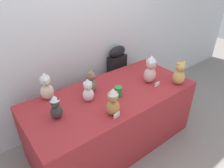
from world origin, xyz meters
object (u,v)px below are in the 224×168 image
(teddy_bear_snow, at_px, (88,90))
(teddy_bear_charcoal, at_px, (56,107))
(teddy_bear_mocha, at_px, (91,82))
(teddy_bear_cream, at_px, (46,87))
(instrument_case, at_px, (117,77))
(display_table, at_px, (112,119))
(teddy_bear_honey, at_px, (179,74))
(party_cup_green, at_px, (118,92))
(teddy_bear_blush, at_px, (150,69))
(teddy_bear_caramel, at_px, (113,102))

(teddy_bear_snow, height_order, teddy_bear_charcoal, teddy_bear_snow)
(teddy_bear_snow, relative_size, teddy_bear_charcoal, 1.04)
(teddy_bear_snow, xyz_separation_m, teddy_bear_mocha, (0.11, 0.12, -0.01))
(teddy_bear_cream, bearing_deg, instrument_case, 11.64)
(instrument_case, distance_m, teddy_bear_cream, 1.19)
(display_table, distance_m, teddy_bear_honey, 0.93)
(display_table, xyz_separation_m, party_cup_green, (0.02, -0.08, 0.41))
(teddy_bear_cream, xyz_separation_m, party_cup_green, (0.60, -0.41, -0.09))
(teddy_bear_blush, distance_m, teddy_bear_snow, 0.78)
(teddy_bear_blush, distance_m, teddy_bear_honey, 0.33)
(teddy_bear_snow, bearing_deg, teddy_bear_cream, 156.00)
(teddy_bear_snow, height_order, teddy_bear_honey, teddy_bear_honey)
(display_table, distance_m, teddy_bear_caramel, 0.60)
(teddy_bear_charcoal, relative_size, teddy_bear_mocha, 0.96)
(teddy_bear_charcoal, height_order, party_cup_green, teddy_bear_charcoal)
(teddy_bear_mocha, bearing_deg, teddy_bear_charcoal, 166.48)
(teddy_bear_charcoal, bearing_deg, display_table, 31.17)
(instrument_case, bearing_deg, teddy_bear_blush, -98.85)
(teddy_bear_snow, xyz_separation_m, teddy_bear_cream, (-0.31, 0.29, 0.02))
(teddy_bear_honey, distance_m, teddy_bear_mocha, 1.00)
(teddy_bear_snow, distance_m, teddy_bear_caramel, 0.33)
(instrument_case, height_order, teddy_bear_cream, teddy_bear_cream)
(teddy_bear_blush, height_order, teddy_bear_honey, teddy_bear_blush)
(teddy_bear_snow, xyz_separation_m, party_cup_green, (0.29, -0.12, -0.07))
(teddy_bear_mocha, height_order, party_cup_green, teddy_bear_mocha)
(display_table, relative_size, teddy_bear_mocha, 7.39)
(teddy_bear_caramel, distance_m, teddy_bear_honey, 0.94)
(party_cup_green, bearing_deg, instrument_case, 51.66)
(teddy_bear_charcoal, bearing_deg, teddy_bear_cream, 110.55)
(teddy_bear_caramel, bearing_deg, teddy_bear_charcoal, 173.35)
(teddy_bear_cream, bearing_deg, teddy_bear_charcoal, -99.51)
(teddy_bear_caramel, height_order, teddy_bear_charcoal, teddy_bear_caramel)
(teddy_bear_honey, relative_size, teddy_bear_mocha, 1.10)
(display_table, relative_size, instrument_case, 1.96)
(teddy_bear_mocha, bearing_deg, teddy_bear_honey, -61.71)
(teddy_bear_cream, relative_size, teddy_bear_charcoal, 1.23)
(teddy_bear_mocha, bearing_deg, teddy_bear_blush, -53.66)
(display_table, distance_m, teddy_bear_mocha, 0.52)
(party_cup_green, bearing_deg, teddy_bear_cream, 145.89)
(teddy_bear_cream, distance_m, party_cup_green, 0.73)
(teddy_bear_mocha, bearing_deg, teddy_bear_snow, -166.89)
(teddy_bear_mocha, bearing_deg, display_table, -81.07)
(teddy_bear_honey, xyz_separation_m, teddy_bear_mocha, (-0.89, 0.47, -0.01))
(teddy_bear_charcoal, bearing_deg, teddy_bear_mocha, 50.30)
(teddy_bear_blush, relative_size, teddy_bear_snow, 1.33)
(display_table, xyz_separation_m, teddy_bear_honey, (0.73, -0.30, 0.48))
(teddy_bear_blush, distance_m, party_cup_green, 0.49)
(instrument_case, xyz_separation_m, teddy_bear_honey, (0.21, -0.86, 0.35))
(instrument_case, distance_m, teddy_bear_honey, 0.95)
(teddy_bear_honey, height_order, party_cup_green, teddy_bear_honey)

